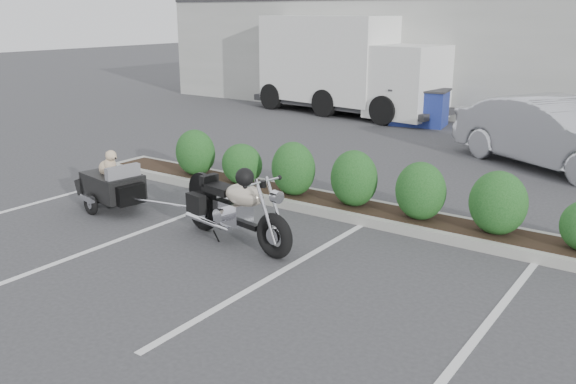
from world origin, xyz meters
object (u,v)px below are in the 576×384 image
Objects in this scene: pet_trailer at (112,184)px; sedan at (555,134)px; delivery_truck at (350,67)px; dumpster at (419,107)px; motorcycle at (235,210)px.

sedan is (5.56, 7.50, 0.31)m from pet_trailer.
delivery_truck is at bearing 109.16° from pet_trailer.
pet_trailer is at bearing -73.57° from delivery_truck.
pet_trailer is 10.85m from dumpster.
sedan is at bearing 79.66° from motorcycle.
delivery_truck is (-7.44, 4.07, 0.76)m from sedan.
dumpster is 0.26× the size of delivery_truck.
sedan reaches higher than pet_trailer.
sedan is at bearing -45.74° from dumpster.
pet_trailer is at bearing 171.70° from sedan.
pet_trailer is 0.26× the size of delivery_truck.
dumpster is at bearing -7.65° from delivery_truck.
delivery_truck reaches higher than pet_trailer.
dumpster is (-1.78, 10.83, 0.03)m from motorcycle.
motorcycle is 2.78m from pet_trailer.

